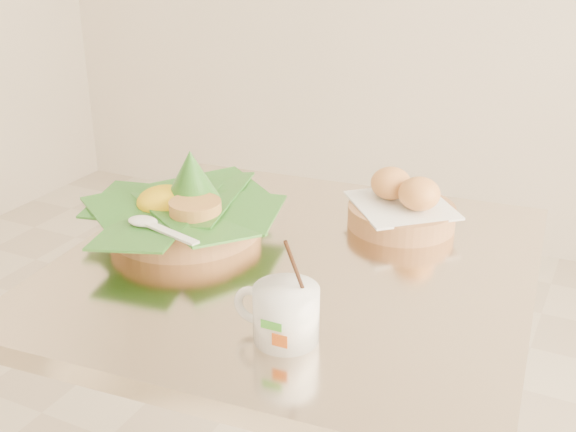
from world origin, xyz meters
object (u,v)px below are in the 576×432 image
at_px(rice_basket, 184,208).
at_px(bread_basket, 402,207).
at_px(cafe_table, 296,380).
at_px(coffee_mug, 284,312).

distance_m(rice_basket, bread_basket, 0.37).
relative_size(cafe_table, bread_basket, 3.49).
xyz_separation_m(rice_basket, coffee_mug, (0.29, -0.22, -0.00)).
bearing_deg(bread_basket, coffee_mug, -93.31).
xyz_separation_m(cafe_table, rice_basket, (-0.22, 0.02, 0.26)).
bearing_deg(coffee_mug, cafe_table, 111.39).
bearing_deg(cafe_table, rice_basket, 175.54).
relative_size(bread_basket, coffee_mug, 1.51).
xyz_separation_m(rice_basket, bread_basket, (0.32, 0.18, -0.01)).
relative_size(rice_basket, bread_basket, 1.45).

